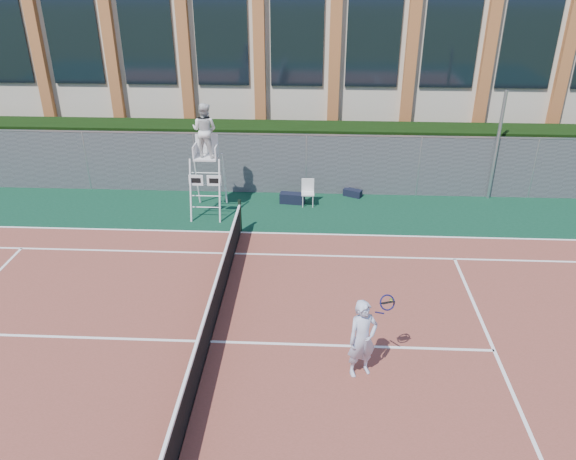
{
  "coord_description": "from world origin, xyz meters",
  "views": [
    {
      "loc": [
        2.3,
        -10.16,
        8.09
      ],
      "look_at": [
        1.64,
        3.0,
        1.41
      ],
      "focal_mm": 35.0,
      "sensor_mm": 36.0,
      "label": 1
    }
  ],
  "objects_px": {
    "steel_pole": "(497,146)",
    "plastic_chair": "(308,190)",
    "tennis_player": "(363,338)",
    "umpire_chair": "(205,133)"
  },
  "relations": [
    {
      "from": "umpire_chair",
      "to": "tennis_player",
      "type": "relative_size",
      "value": 2.12
    },
    {
      "from": "steel_pole",
      "to": "tennis_player",
      "type": "relative_size",
      "value": 2.17
    },
    {
      "from": "steel_pole",
      "to": "plastic_chair",
      "type": "xyz_separation_m",
      "value": [
        -6.47,
        -0.9,
        -1.38
      ]
    },
    {
      "from": "steel_pole",
      "to": "tennis_player",
      "type": "bearing_deg",
      "value": -118.51
    },
    {
      "from": "steel_pole",
      "to": "plastic_chair",
      "type": "distance_m",
      "value": 6.68
    },
    {
      "from": "steel_pole",
      "to": "tennis_player",
      "type": "height_order",
      "value": "steel_pole"
    },
    {
      "from": "tennis_player",
      "to": "steel_pole",
      "type": "bearing_deg",
      "value": 61.49
    },
    {
      "from": "plastic_chair",
      "to": "tennis_player",
      "type": "bearing_deg",
      "value": -81.63
    },
    {
      "from": "plastic_chair",
      "to": "tennis_player",
      "type": "relative_size",
      "value": 0.52
    },
    {
      "from": "steel_pole",
      "to": "umpire_chair",
      "type": "bearing_deg",
      "value": -170.43
    }
  ]
}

